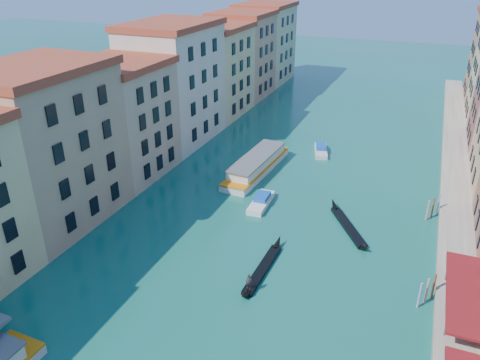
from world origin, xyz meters
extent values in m
cube|color=tan|center=(-26.00, 39.50, 9.50)|extent=(12.00, 17.00, 19.00)
cube|color=maroon|center=(-26.00, 39.50, 19.50)|extent=(12.80, 17.40, 1.00)
cube|color=tan|center=(-26.00, 55.00, 8.25)|extent=(12.00, 14.00, 16.50)
cube|color=maroon|center=(-26.00, 55.00, 17.00)|extent=(12.80, 14.40, 1.00)
cube|color=beige|center=(-26.00, 71.00, 10.00)|extent=(12.00, 18.00, 20.00)
cube|color=maroon|center=(-26.00, 71.00, 20.50)|extent=(12.80, 18.40, 1.00)
cube|color=tan|center=(-26.00, 88.00, 8.75)|extent=(12.00, 16.00, 17.50)
cube|color=maroon|center=(-26.00, 88.00, 18.00)|extent=(12.80, 16.40, 1.00)
cube|color=tan|center=(-26.00, 103.50, 9.25)|extent=(12.00, 15.00, 18.50)
cube|color=maroon|center=(-26.00, 103.50, 19.00)|extent=(12.80, 15.40, 1.00)
cube|color=#C3B385|center=(-26.00, 119.50, 9.50)|extent=(12.00, 17.00, 19.00)
cube|color=maroon|center=(-26.00, 119.50, 19.50)|extent=(12.80, 17.40, 1.00)
cube|color=gray|center=(22.00, 65.00, 0.50)|extent=(4.00, 140.00, 1.00)
cube|color=maroon|center=(22.20, 39.00, 3.00)|extent=(3.20, 12.60, 0.25)
cylinder|color=#5C5C5E|center=(20.80, 34.80, 1.50)|extent=(0.12, 0.12, 3.00)
cylinder|color=#5C5C5E|center=(20.80, 43.20, 1.50)|extent=(0.12, 0.12, 3.00)
cylinder|color=brown|center=(18.50, 39.00, 1.30)|extent=(0.24, 0.24, 3.20)
cylinder|color=brown|center=(19.10, 40.00, 1.30)|extent=(0.24, 0.24, 3.20)
cylinder|color=brown|center=(19.70, 41.00, 1.30)|extent=(0.24, 0.24, 3.20)
cylinder|color=brown|center=(18.50, 57.00, 1.30)|extent=(0.24, 0.24, 3.20)
cylinder|color=brown|center=(19.10, 58.00, 1.30)|extent=(0.24, 0.24, 3.20)
cylinder|color=brown|center=(19.70, 59.00, 1.30)|extent=(0.24, 0.24, 3.20)
cube|color=silver|center=(-7.14, 62.91, 0.54)|extent=(5.12, 18.09, 1.07)
cube|color=silver|center=(-7.14, 62.91, 1.70)|extent=(4.45, 14.49, 1.43)
cube|color=#5C5C5E|center=(-7.14, 62.91, 2.55)|extent=(4.75, 14.96, 0.22)
cube|color=orange|center=(-7.14, 62.91, 1.03)|extent=(5.16, 18.09, 0.22)
cube|color=black|center=(2.52, 38.77, 0.23)|extent=(1.31, 9.24, 0.46)
cone|color=black|center=(2.62, 43.89, 0.61)|extent=(0.96, 2.08, 1.72)
cone|color=black|center=(2.41, 33.65, 0.51)|extent=(0.96, 1.72, 1.52)
imported|color=#2B2225|center=(2.44, 34.88, 1.29)|extent=(0.65, 0.44, 1.77)
cube|color=black|center=(9.52, 51.12, 0.23)|extent=(5.95, 8.58, 0.47)
cone|color=black|center=(6.75, 55.55, 0.63)|extent=(1.91, 2.28, 1.75)
cone|color=black|center=(12.28, 46.69, 0.52)|extent=(1.72, 1.97, 1.55)
cube|color=silver|center=(-2.70, 52.71, 0.38)|extent=(2.35, 6.71, 0.76)
cube|color=blue|center=(-2.72, 53.19, 1.04)|extent=(1.82, 2.91, 0.66)
cube|color=silver|center=(0.54, 74.25, 0.36)|extent=(3.61, 6.61, 0.72)
cube|color=blue|center=(0.42, 74.68, 0.99)|extent=(2.29, 3.04, 0.63)
camera|label=1|loc=(15.97, -0.61, 31.06)|focal=35.00mm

